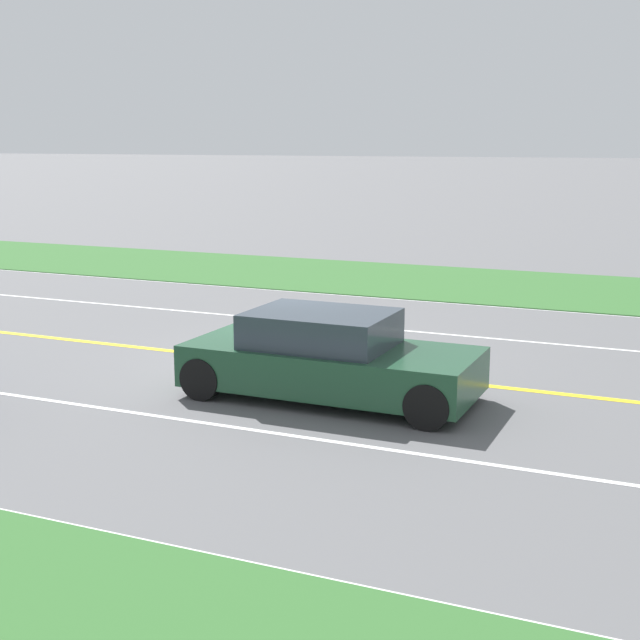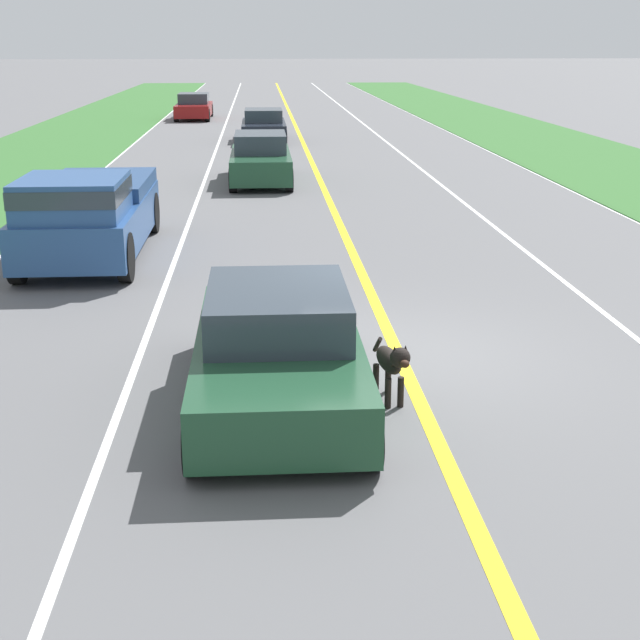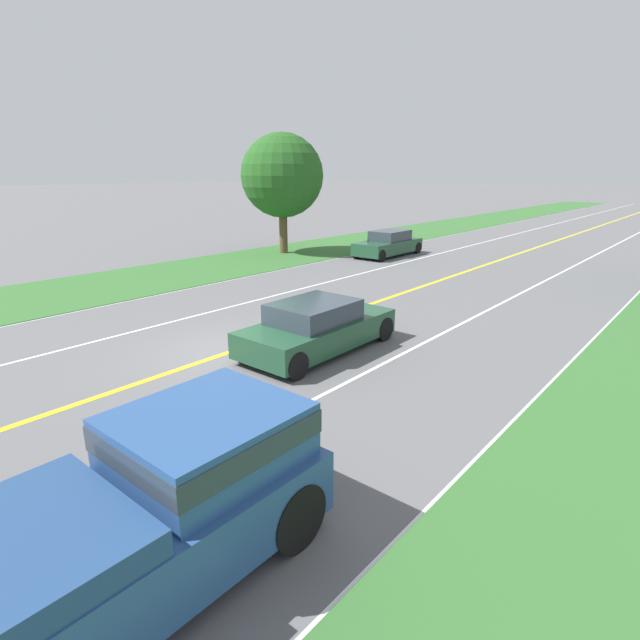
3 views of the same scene
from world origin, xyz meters
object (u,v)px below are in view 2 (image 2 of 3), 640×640
at_px(car_trailing_near, 261,159).
at_px(car_trailing_far, 194,107).
at_px(dog, 391,362).
at_px(pickup_truck, 88,212).
at_px(ego_car, 278,350).
at_px(car_trailing_mid, 264,126).

xyz_separation_m(car_trailing_near, car_trailing_far, (3.49, -22.56, -0.03)).
relative_size(dog, pickup_truck, 0.22).
height_order(ego_car, pickup_truck, pickup_truck).
distance_m(dog, car_trailing_near, 17.31).
distance_m(ego_car, car_trailing_far, 39.80).
relative_size(ego_car, car_trailing_far, 1.01).
distance_m(car_trailing_mid, car_trailing_far, 11.68).
height_order(car_trailing_near, car_trailing_far, car_trailing_near).
relative_size(dog, car_trailing_far, 0.28).
bearing_deg(pickup_truck, car_trailing_mid, -99.48).
bearing_deg(pickup_truck, car_trailing_far, -89.74).
xyz_separation_m(pickup_truck, car_trailing_mid, (-3.52, -21.08, -0.31)).
distance_m(car_trailing_near, car_trailing_far, 22.83).
bearing_deg(car_trailing_far, pickup_truck, 90.26).
height_order(ego_car, car_trailing_far, car_trailing_far).
bearing_deg(car_trailing_mid, car_trailing_near, 89.14).
bearing_deg(car_trailing_far, ego_car, 95.23).
relative_size(ego_car, dog, 3.67).
xyz_separation_m(car_trailing_mid, car_trailing_far, (3.67, -11.08, 0.03)).
relative_size(car_trailing_mid, car_trailing_far, 1.00).
distance_m(dog, car_trailing_mid, 28.75).
bearing_deg(car_trailing_far, car_trailing_near, 98.80).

